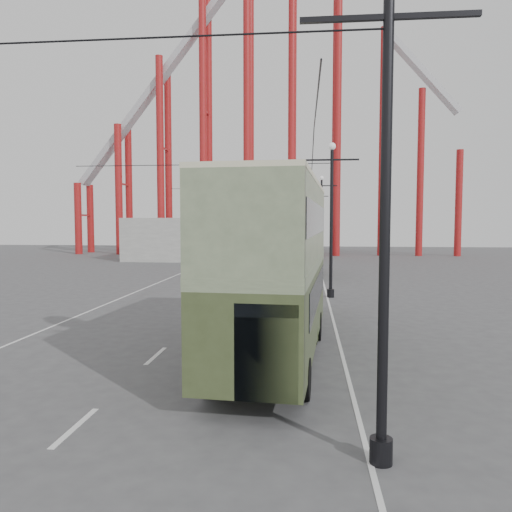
# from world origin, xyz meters

# --- Properties ---
(ground) EXTENTS (160.00, 160.00, 0.00)m
(ground) POSITION_xyz_m (0.00, 0.00, 0.00)
(ground) COLOR #48484B
(ground) RESTS_ON ground
(road_markings) EXTENTS (12.52, 120.00, 0.01)m
(road_markings) POSITION_xyz_m (-0.86, 19.70, 0.01)
(road_markings) COLOR silver
(road_markings) RESTS_ON ground
(lamp_post_near) EXTENTS (3.20, 0.44, 10.80)m
(lamp_post_near) POSITION_xyz_m (5.60, -3.00, 7.86)
(lamp_post_near) COLOR black
(lamp_post_near) RESTS_ON ground
(lamp_post_mid) EXTENTS (3.20, 0.44, 9.32)m
(lamp_post_mid) POSITION_xyz_m (5.60, 18.00, 4.68)
(lamp_post_mid) COLOR black
(lamp_post_mid) RESTS_ON ground
(lamp_post_far) EXTENTS (3.20, 0.44, 9.32)m
(lamp_post_far) POSITION_xyz_m (5.60, 40.00, 4.68)
(lamp_post_far) COLOR black
(lamp_post_far) RESTS_ON ground
(lamp_post_distant) EXTENTS (3.20, 0.44, 9.32)m
(lamp_post_distant) POSITION_xyz_m (5.60, 62.00, 4.68)
(lamp_post_distant) COLOR black
(lamp_post_distant) RESTS_ON ground
(roller_coaster) EXTENTS (52.95, 5.00, 55.48)m
(roller_coaster) POSITION_xyz_m (-2.49, 56.89, 22.92)
(roller_coaster) COLOR maroon
(roller_coaster) RESTS_ON ground
(fairground_shed) EXTENTS (22.00, 10.00, 5.00)m
(fairground_shed) POSITION_xyz_m (-6.00, 47.00, 2.50)
(fairground_shed) COLOR gray
(fairground_shed) RESTS_ON ground
(double_decker_bus) EXTENTS (3.54, 11.23, 5.94)m
(double_decker_bus) POSITION_xyz_m (3.11, 3.87, 3.33)
(double_decker_bus) COLOR #394425
(double_decker_bus) RESTS_ON ground
(single_decker_green) EXTENTS (2.36, 9.93, 2.80)m
(single_decker_green) POSITION_xyz_m (3.39, 9.52, 1.58)
(single_decker_green) COLOR #697958
(single_decker_green) RESTS_ON ground
(single_decker_cream) EXTENTS (3.76, 10.27, 3.12)m
(single_decker_cream) POSITION_xyz_m (3.53, 29.90, 1.76)
(single_decker_cream) COLOR beige
(single_decker_cream) RESTS_ON ground
(pedestrian) EXTENTS (0.71, 0.49, 1.85)m
(pedestrian) POSITION_xyz_m (1.48, 5.63, 0.93)
(pedestrian) COLOR black
(pedestrian) RESTS_ON ground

